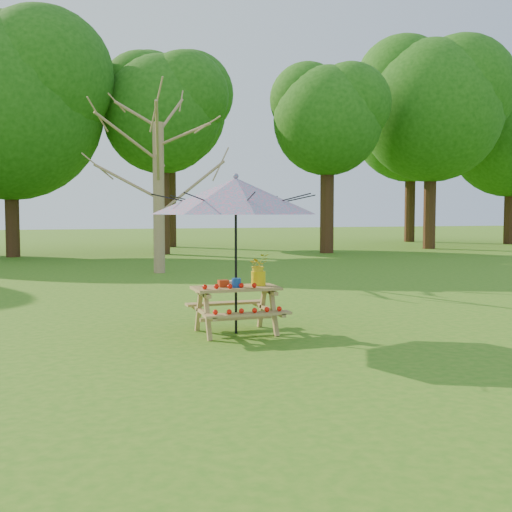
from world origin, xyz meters
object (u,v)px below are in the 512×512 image
object	(u,v)px
picnic_table	(236,311)
patio_umbrella	(236,196)
bare_tree	(157,59)
flower_bucket	(258,269)

from	to	relation	value
picnic_table	patio_umbrella	world-z (taller)	patio_umbrella
bare_tree	flower_bucket	distance (m)	10.54
patio_umbrella	flower_bucket	xyz separation A→B (m)	(0.35, 0.05, -1.04)
bare_tree	flower_bucket	xyz separation A→B (m)	(-0.18, -9.27, -5.01)
picnic_table	bare_tree	bearing A→B (deg)	86.76
bare_tree	flower_bucket	size ratio (longest dim) A/B	21.37
patio_umbrella	flower_bucket	bearing A→B (deg)	7.38
bare_tree	picnic_table	xyz separation A→B (m)	(-0.53, -9.32, -5.60)
flower_bucket	patio_umbrella	bearing A→B (deg)	-172.62
picnic_table	patio_umbrella	size ratio (longest dim) A/B	0.51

